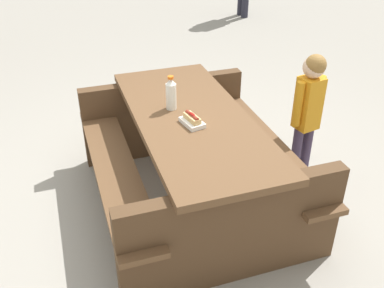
% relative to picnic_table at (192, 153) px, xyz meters
% --- Properties ---
extents(ground_plane, '(30.00, 30.00, 0.00)m').
position_rel_picnic_table_xyz_m(ground_plane, '(0.00, 0.00, -0.44)').
color(ground_plane, gray).
rests_on(ground_plane, ground).
extents(picnic_table, '(1.82, 1.43, 0.75)m').
position_rel_picnic_table_xyz_m(picnic_table, '(0.00, 0.00, 0.00)').
color(picnic_table, brown).
rests_on(picnic_table, ground).
extents(soda_bottle, '(0.07, 0.07, 0.25)m').
position_rel_picnic_table_xyz_m(soda_bottle, '(-0.15, -0.10, 0.42)').
color(soda_bottle, silver).
rests_on(soda_bottle, picnic_table).
extents(hotdog_tray, '(0.20, 0.15, 0.08)m').
position_rel_picnic_table_xyz_m(hotdog_tray, '(0.11, -0.03, 0.34)').
color(hotdog_tray, white).
rests_on(hotdog_tray, picnic_table).
extents(child_in_coat, '(0.18, 0.26, 1.08)m').
position_rel_picnic_table_xyz_m(child_in_coat, '(-0.03, 0.93, 0.25)').
color(child_in_coat, '#3F334C').
rests_on(child_in_coat, ground).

